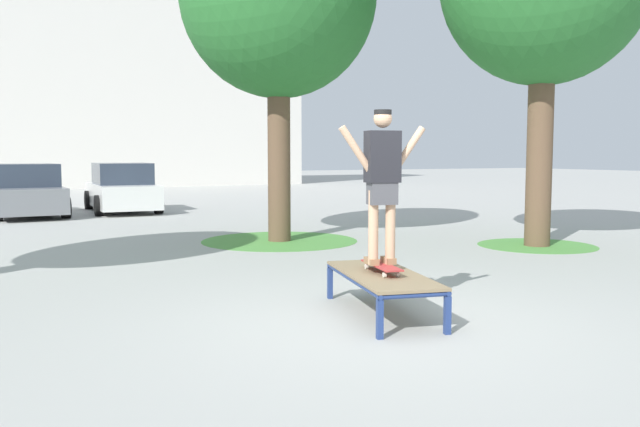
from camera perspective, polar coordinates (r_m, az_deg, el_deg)
ground_plane at (r=7.02m, az=5.60°, el=-9.43°), size 120.00×120.00×0.00m
building_facade at (r=38.28m, az=-24.80°, el=13.74°), size 30.53×4.00×15.62m
skate_box at (r=7.32m, az=5.40°, el=-5.51°), size 1.17×2.02×0.46m
skateboard at (r=7.33m, az=5.33°, el=-4.52°), size 0.35×0.82×0.09m
skater at (r=7.23m, az=5.39°, el=3.28°), size 0.99×0.34×1.69m
grass_patch_near_right at (r=13.48m, az=18.19°, el=-2.63°), size 2.25×2.25×0.01m
grass_patch_mid_back at (r=13.55m, az=-3.51°, el=-2.35°), size 3.18×3.18×0.01m
car_grey at (r=20.69m, az=-23.94°, el=1.71°), size 2.04×4.26×1.50m
car_white at (r=21.33m, az=-16.70°, el=2.02°), size 2.02×4.25×1.50m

